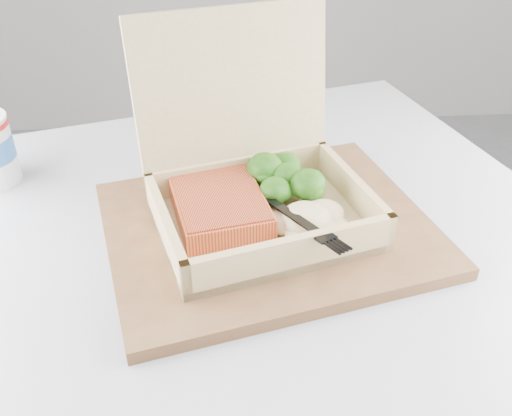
{
  "coord_description": "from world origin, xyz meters",
  "views": [
    {
      "loc": [
        0.03,
        -0.34,
        1.15
      ],
      "look_at": [
        0.07,
        0.2,
        0.78
      ],
      "focal_mm": 40.0,
      "sensor_mm": 36.0,
      "label": 1
    }
  ],
  "objects": [
    {
      "name": "salmon_fillet",
      "position": [
        0.02,
        0.22,
        0.77
      ],
      "size": [
        0.13,
        0.15,
        0.03
      ],
      "primitive_type": "cube",
      "rotation": [
        0.0,
        0.0,
        0.21
      ],
      "color": "orange",
      "rests_on": "takeout_container"
    },
    {
      "name": "plastic_fork",
      "position": [
        0.1,
        0.19,
        0.79
      ],
      "size": [
        0.08,
        0.14,
        0.01
      ],
      "rotation": [
        0.0,
        0.0,
        3.63
      ],
      "color": "black",
      "rests_on": "mashed_potatoes"
    },
    {
      "name": "cafe_table",
      "position": [
        0.07,
        0.18,
        0.54
      ],
      "size": [
        0.99,
        0.99,
        0.73
      ],
      "rotation": [
        0.0,
        0.0,
        0.27
      ],
      "color": "black",
      "rests_on": "floor"
    },
    {
      "name": "broccoli_pile",
      "position": [
        0.11,
        0.26,
        0.78
      ],
      "size": [
        0.11,
        0.11,
        0.04
      ],
      "primitive_type": null,
      "color": "#357C1B",
      "rests_on": "takeout_container"
    },
    {
      "name": "mashed_potatoes",
      "position": [
        0.12,
        0.18,
        0.77
      ],
      "size": [
        0.09,
        0.08,
        0.03
      ],
      "primitive_type": "ellipsoid",
      "color": "beige",
      "rests_on": "takeout_container"
    },
    {
      "name": "serving_tray",
      "position": [
        0.08,
        0.21,
        0.74
      ],
      "size": [
        0.44,
        0.39,
        0.02
      ],
      "primitive_type": "cube",
      "rotation": [
        0.0,
        0.0,
        0.24
      ],
      "color": "brown",
      "rests_on": "cafe_table"
    },
    {
      "name": "takeout_container",
      "position": [
        0.07,
        0.24,
        0.8
      ],
      "size": [
        0.29,
        0.28,
        0.23
      ],
      "rotation": [
        0.0,
        0.0,
        0.28
      ],
      "color": "tan",
      "rests_on": "serving_tray"
    },
    {
      "name": "receipt",
      "position": [
        0.05,
        0.4,
        0.73
      ],
      "size": [
        0.08,
        0.15,
        0.0
      ],
      "primitive_type": "cube",
      "rotation": [
        0.0,
        0.0,
        -0.01
      ],
      "color": "silver",
      "rests_on": "cafe_table"
    }
  ]
}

